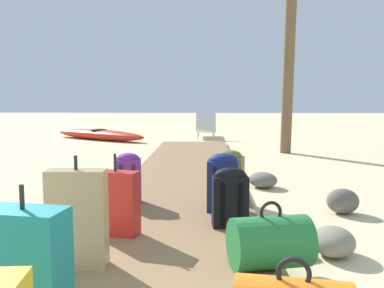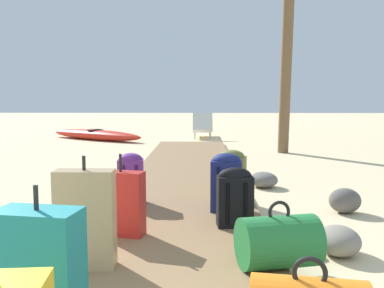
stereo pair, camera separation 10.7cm
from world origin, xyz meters
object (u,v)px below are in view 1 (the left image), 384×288
suitcase_red (116,203)px  backpack_olive (230,173)px  lounge_chair (206,128)px  suitcase_teal (25,273)px  suitcase_tan (77,219)px  backpack_black (230,196)px  backpack_purple (128,177)px  duffel_bag_green (270,242)px  backpack_navy (223,181)px  kayak (99,135)px

suitcase_red → backpack_olive: suitcase_red is taller
lounge_chair → suitcase_teal: bearing=-94.5°
suitcase_red → lounge_chair: lounge_chair is taller
backpack_olive → suitcase_tan: 2.44m
backpack_black → lounge_chair: (-0.23, 9.55, -0.05)m
backpack_purple → backpack_olive: size_ratio=1.00×
backpack_purple → duffel_bag_green: bearing=-53.6°
duffel_bag_green → suitcase_tan: bearing=-179.2°
suitcase_red → backpack_black: suitcase_red is taller
suitcase_teal → backpack_navy: size_ratio=1.26×
suitcase_red → duffel_bag_green: 1.44m
suitcase_tan → duffel_bag_green: bearing=0.8°
kayak → backpack_purple: bearing=-73.6°
backpack_olive → duffel_bag_green: size_ratio=0.94×
backpack_olive → duffel_bag_green: backpack_olive is taller
duffel_bag_green → suitcase_tan: (-1.37, -0.02, 0.16)m
suitcase_teal → lounge_chair: 11.45m
backpack_black → backpack_navy: 0.56m
suitcase_teal → duffel_bag_green: size_ratio=1.26×
backpack_olive → backpack_purple: bearing=-166.1°
duffel_bag_green → lounge_chair: 10.52m
suitcase_teal → suitcase_tan: suitcase_tan is taller
suitcase_teal → backpack_black: (1.13, 1.87, -0.03)m
suitcase_red → kayak: suitcase_red is taller
backpack_purple → backpack_navy: backpack_navy is taller
suitcase_tan → backpack_navy: (1.09, 1.54, -0.03)m
lounge_chair → backpack_navy: bearing=-88.8°
backpack_purple → suitcase_tan: bearing=-90.8°
backpack_navy → backpack_purple: bearing=164.6°
backpack_olive → backpack_navy: backpack_navy is taller
backpack_purple → backpack_navy: size_ratio=0.94×
suitcase_teal → kayak: suitcase_teal is taller
backpack_olive → backpack_navy: 0.59m
suitcase_teal → backpack_olive: size_ratio=1.34×
backpack_olive → suitcase_teal: bearing=-111.6°
backpack_black → suitcase_tan: suitcase_tan is taller
suitcase_red → backpack_navy: size_ratio=1.16×
suitcase_tan → kayak: size_ratio=0.24×
suitcase_red → duffel_bag_green: (1.25, -0.71, -0.09)m
backpack_purple → backpack_navy: 1.10m
suitcase_tan → suitcase_red: bearing=80.6°
backpack_navy → lounge_chair: lounge_chair is taller
backpack_purple → backpack_black: (1.11, -0.85, -0.01)m
backpack_black → duffel_bag_green: 1.00m
backpack_purple → backpack_black: size_ratio=1.04×
suitcase_teal → kayak: bearing=102.3°
backpack_olive → duffel_bag_green: bearing=-85.4°
backpack_black → kayak: backpack_black is taller
suitcase_teal → backpack_olive: (1.19, 3.01, -0.02)m
suitcase_teal → lounge_chair: suitcase_teal is taller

